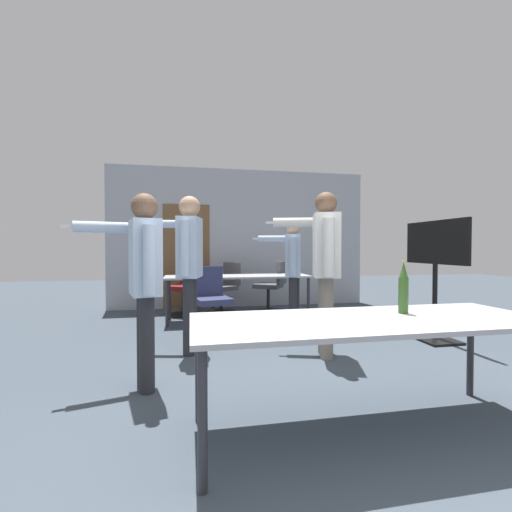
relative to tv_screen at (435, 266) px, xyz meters
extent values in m
plane|color=#3D4751|center=(-2.06, -2.36, -0.96)|extent=(24.00, 24.00, 0.00)
cube|color=#A3A8B2|center=(-2.06, 3.06, 0.44)|extent=(5.21, 0.10, 2.78)
cube|color=brown|center=(-3.16, 3.01, 0.07)|extent=(0.90, 0.02, 2.05)
cube|color=#A8A8AD|center=(-1.96, -1.85, -0.23)|extent=(2.28, 0.82, 0.03)
cylinder|color=#2D2D33|center=(-3.04, -2.21, -0.60)|extent=(0.05, 0.05, 0.71)
cylinder|color=#2D2D33|center=(-3.04, -1.50, -0.60)|extent=(0.05, 0.05, 0.71)
cylinder|color=#2D2D33|center=(-0.87, -1.50, -0.60)|extent=(0.05, 0.05, 0.71)
cube|color=#A8A8AD|center=(-2.32, 1.70, -0.23)|extent=(2.36, 0.66, 0.03)
cylinder|color=#2D2D33|center=(-3.44, 1.43, -0.60)|extent=(0.05, 0.05, 0.71)
cylinder|color=#2D2D33|center=(-1.20, 1.43, -0.60)|extent=(0.05, 0.05, 0.71)
cylinder|color=#2D2D33|center=(-3.44, 1.97, -0.60)|extent=(0.05, 0.05, 0.71)
cylinder|color=#2D2D33|center=(-1.20, 1.97, -0.60)|extent=(0.05, 0.05, 0.71)
cube|color=black|center=(0.00, 0.00, -0.94)|extent=(0.44, 0.56, 0.03)
cylinder|color=black|center=(0.00, 0.00, -0.45)|extent=(0.06, 0.06, 0.96)
cube|color=black|center=(0.00, 0.00, 0.31)|extent=(0.04, 1.10, 0.56)
cube|color=#14331E|center=(0.02, 0.00, 0.31)|extent=(0.01, 1.01, 0.49)
cylinder|color=slate|center=(-1.65, -0.41, -0.52)|extent=(0.15, 0.15, 0.88)
cylinder|color=slate|center=(-1.59, -0.22, -0.52)|extent=(0.15, 0.15, 0.88)
cube|color=silver|center=(-1.62, -0.31, 0.26)|extent=(0.39, 0.53, 0.69)
sphere|color=brown|center=(-1.62, -0.31, 0.73)|extent=(0.24, 0.24, 0.24)
cylinder|color=silver|center=(-1.71, -0.60, 0.24)|extent=(0.11, 0.11, 0.60)
cylinder|color=silver|center=(-1.82, 0.06, 0.54)|extent=(0.60, 0.28, 0.11)
cube|color=white|center=(-2.13, 0.15, 0.54)|extent=(0.13, 0.07, 0.03)
cylinder|color=#28282D|center=(-3.11, -0.02, -0.53)|extent=(0.12, 0.12, 0.86)
cylinder|color=#28282D|center=(-3.08, 0.14, -0.53)|extent=(0.12, 0.12, 0.86)
cube|color=silver|center=(-3.09, 0.06, 0.24)|extent=(0.30, 0.44, 0.68)
sphere|color=tan|center=(-3.09, 0.06, 0.70)|extent=(0.24, 0.24, 0.24)
cylinder|color=silver|center=(-3.15, -0.18, 0.23)|extent=(0.10, 0.10, 0.59)
cylinder|color=silver|center=(-3.33, 0.36, 0.52)|extent=(0.59, 0.22, 0.10)
cube|color=white|center=(-3.64, 0.43, 0.52)|extent=(0.12, 0.06, 0.03)
cylinder|color=#28282D|center=(-1.65, 0.83, -0.57)|extent=(0.12, 0.12, 0.78)
cylinder|color=#28282D|center=(-1.60, 0.98, -0.57)|extent=(0.12, 0.12, 0.78)
cube|color=silver|center=(-1.63, 0.90, 0.13)|extent=(0.32, 0.43, 0.61)
sphere|color=tan|center=(-1.63, 0.90, 0.54)|extent=(0.22, 0.22, 0.22)
cylinder|color=silver|center=(-1.70, 0.68, 0.12)|extent=(0.09, 0.09, 0.53)
cylinder|color=silver|center=(-1.81, 1.21, 0.38)|extent=(0.53, 0.25, 0.09)
cube|color=white|center=(-2.09, 1.30, 0.38)|extent=(0.13, 0.07, 0.03)
cylinder|color=#28282D|center=(-3.44, -0.95, -0.56)|extent=(0.12, 0.12, 0.80)
cylinder|color=#28282D|center=(-3.49, -0.79, -0.56)|extent=(0.12, 0.12, 0.80)
cube|color=silver|center=(-3.46, -0.87, 0.16)|extent=(0.32, 0.44, 0.63)
sphere|color=brown|center=(-3.46, -0.87, 0.58)|extent=(0.22, 0.22, 0.22)
cylinder|color=silver|center=(-3.40, -1.11, 0.14)|extent=(0.10, 0.10, 0.54)
cylinder|color=silver|center=(-3.79, -0.70, 0.41)|extent=(0.55, 0.23, 0.10)
cube|color=white|center=(-4.08, -0.78, 0.41)|extent=(0.13, 0.07, 0.03)
cylinder|color=black|center=(-1.66, 2.34, -0.94)|extent=(0.52, 0.52, 0.03)
cylinder|color=black|center=(-1.66, 2.34, -0.72)|extent=(0.06, 0.06, 0.42)
cube|color=#4C4C51|center=(-1.66, 2.34, -0.47)|extent=(0.63, 0.63, 0.08)
cube|color=#4C4C51|center=(-1.44, 2.21, -0.22)|extent=(0.28, 0.40, 0.42)
cylinder|color=black|center=(-3.21, 2.31, -0.94)|extent=(0.52, 0.52, 0.03)
cylinder|color=black|center=(-3.21, 2.31, -0.72)|extent=(0.06, 0.06, 0.42)
cube|color=maroon|center=(-3.21, 2.31, -0.47)|extent=(0.63, 0.63, 0.08)
cube|color=maroon|center=(-3.08, 2.53, -0.22)|extent=(0.41, 0.27, 0.42)
cylinder|color=black|center=(-2.79, 0.84, -0.94)|extent=(0.52, 0.52, 0.03)
cylinder|color=black|center=(-2.79, 0.84, -0.73)|extent=(0.06, 0.06, 0.40)
cube|color=navy|center=(-2.79, 0.84, -0.49)|extent=(0.55, 0.55, 0.08)
cube|color=navy|center=(-2.85, 1.09, -0.24)|extent=(0.44, 0.16, 0.42)
cylinder|color=black|center=(-2.53, 2.43, -0.94)|extent=(0.52, 0.52, 0.03)
cylinder|color=black|center=(-2.53, 2.43, -0.73)|extent=(0.06, 0.06, 0.39)
cube|color=#4C4C51|center=(-2.53, 2.43, -0.50)|extent=(0.64, 0.64, 0.08)
cube|color=#4C4C51|center=(-2.31, 2.57, -0.25)|extent=(0.29, 0.40, 0.42)
cylinder|color=#2D511E|center=(-1.65, -1.75, -0.09)|extent=(0.07, 0.07, 0.25)
cone|color=#2D511E|center=(-1.65, -1.75, 0.08)|extent=(0.06, 0.06, 0.11)
cylinder|color=gold|center=(-1.65, -1.75, 0.14)|extent=(0.03, 0.03, 0.01)
camera|label=1|loc=(-3.09, -3.86, 0.23)|focal=24.00mm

